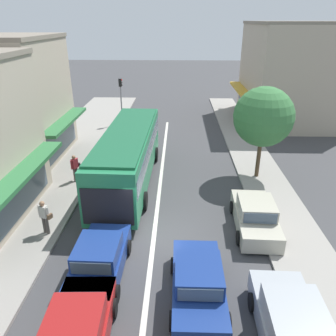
{
  "coord_description": "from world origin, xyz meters",
  "views": [
    {
      "loc": [
        1.02,
        -11.98,
        8.86
      ],
      "look_at": [
        0.48,
        4.89,
        1.2
      ],
      "focal_mm": 35.0,
      "sensor_mm": 36.0,
      "label": 1
    }
  ],
  "objects_px": {
    "sedan_adjacent_lane_lead": "(198,284)",
    "sedan_queue_far_back": "(76,335)",
    "traffic_light_downstreet": "(121,94)",
    "sedan_behind_bus_mid": "(99,261)",
    "pedestrian_browsing_midblock": "(44,215)",
    "parked_wagon_kerb_front": "(294,333)",
    "city_bus": "(128,153)",
    "parked_sedan_kerb_second": "(255,216)",
    "street_tree_right": "(263,117)",
    "pedestrian_with_handbag_near": "(75,166)"
  },
  "relations": [
    {
      "from": "sedan_adjacent_lane_lead",
      "to": "sedan_queue_far_back",
      "type": "xyz_separation_m",
      "value": [
        -3.57,
        -2.12,
        0.0
      ]
    },
    {
      "from": "traffic_light_downstreet",
      "to": "sedan_adjacent_lane_lead",
      "type": "bearing_deg",
      "value": -73.98
    },
    {
      "from": "sedan_behind_bus_mid",
      "to": "pedestrian_browsing_midblock",
      "type": "relative_size",
      "value": 2.6
    },
    {
      "from": "sedan_behind_bus_mid",
      "to": "parked_wagon_kerb_front",
      "type": "relative_size",
      "value": 0.93
    },
    {
      "from": "city_bus",
      "to": "parked_sedan_kerb_second",
      "type": "height_order",
      "value": "city_bus"
    },
    {
      "from": "city_bus",
      "to": "sedan_queue_far_back",
      "type": "bearing_deg",
      "value": -89.9
    },
    {
      "from": "parked_sedan_kerb_second",
      "to": "traffic_light_downstreet",
      "type": "bearing_deg",
      "value": 118.41
    },
    {
      "from": "city_bus",
      "to": "traffic_light_downstreet",
      "type": "relative_size",
      "value": 2.6
    },
    {
      "from": "sedan_queue_far_back",
      "to": "sedan_behind_bus_mid",
      "type": "bearing_deg",
      "value": 91.06
    },
    {
      "from": "parked_wagon_kerb_front",
      "to": "traffic_light_downstreet",
      "type": "bearing_deg",
      "value": 110.85
    },
    {
      "from": "parked_wagon_kerb_front",
      "to": "street_tree_right",
      "type": "bearing_deg",
      "value": 82.85
    },
    {
      "from": "sedan_behind_bus_mid",
      "to": "street_tree_right",
      "type": "xyz_separation_m",
      "value": [
        7.72,
        8.66,
        3.16
      ]
    },
    {
      "from": "sedan_behind_bus_mid",
      "to": "sedan_adjacent_lane_lead",
      "type": "xyz_separation_m",
      "value": [
        3.62,
        -1.05,
        0.0
      ]
    },
    {
      "from": "city_bus",
      "to": "pedestrian_with_handbag_near",
      "type": "relative_size",
      "value": 6.7
    },
    {
      "from": "city_bus",
      "to": "pedestrian_browsing_midblock",
      "type": "xyz_separation_m",
      "value": [
        -2.96,
        -5.39,
        -0.81
      ]
    },
    {
      "from": "pedestrian_browsing_midblock",
      "to": "city_bus",
      "type": "bearing_deg",
      "value": 61.23
    },
    {
      "from": "sedan_queue_far_back",
      "to": "city_bus",
      "type": "bearing_deg",
      "value": 90.1
    },
    {
      "from": "sedan_queue_far_back",
      "to": "parked_sedan_kerb_second",
      "type": "bearing_deg",
      "value": 45.17
    },
    {
      "from": "pedestrian_browsing_midblock",
      "to": "traffic_light_downstreet",
      "type": "bearing_deg",
      "value": 87.68
    },
    {
      "from": "traffic_light_downstreet",
      "to": "pedestrian_with_handbag_near",
      "type": "bearing_deg",
      "value": -94.22
    },
    {
      "from": "pedestrian_with_handbag_near",
      "to": "sedan_behind_bus_mid",
      "type": "bearing_deg",
      "value": -67.82
    },
    {
      "from": "sedan_queue_far_back",
      "to": "parked_sedan_kerb_second",
      "type": "xyz_separation_m",
      "value": [
        6.4,
        6.44,
        0.0
      ]
    },
    {
      "from": "pedestrian_with_handbag_near",
      "to": "sedan_adjacent_lane_lead",
      "type": "bearing_deg",
      "value": -52.16
    },
    {
      "from": "sedan_queue_far_back",
      "to": "pedestrian_browsing_midblock",
      "type": "bearing_deg",
      "value": 118.2
    },
    {
      "from": "pedestrian_with_handbag_near",
      "to": "pedestrian_browsing_midblock",
      "type": "xyz_separation_m",
      "value": [
        0.18,
        -5.22,
        0.0
      ]
    },
    {
      "from": "city_bus",
      "to": "parked_sedan_kerb_second",
      "type": "relative_size",
      "value": 2.56
    },
    {
      "from": "sedan_adjacent_lane_lead",
      "to": "street_tree_right",
      "type": "distance_m",
      "value": 11.01
    },
    {
      "from": "parked_sedan_kerb_second",
      "to": "street_tree_right",
      "type": "distance_m",
      "value": 6.38
    },
    {
      "from": "sedan_behind_bus_mid",
      "to": "sedan_queue_far_back",
      "type": "bearing_deg",
      "value": -88.94
    },
    {
      "from": "parked_sedan_kerb_second",
      "to": "pedestrian_with_handbag_near",
      "type": "distance_m",
      "value": 10.5
    },
    {
      "from": "sedan_adjacent_lane_lead",
      "to": "city_bus",
      "type": "bearing_deg",
      "value": 112.11
    },
    {
      "from": "sedan_adjacent_lane_lead",
      "to": "traffic_light_downstreet",
      "type": "bearing_deg",
      "value": 106.02
    },
    {
      "from": "sedan_adjacent_lane_lead",
      "to": "pedestrian_with_handbag_near",
      "type": "relative_size",
      "value": 2.58
    },
    {
      "from": "sedan_behind_bus_mid",
      "to": "pedestrian_browsing_midblock",
      "type": "distance_m",
      "value": 3.79
    },
    {
      "from": "sedan_queue_far_back",
      "to": "pedestrian_with_handbag_near",
      "type": "height_order",
      "value": "pedestrian_with_handbag_near"
    },
    {
      "from": "sedan_adjacent_lane_lead",
      "to": "parked_wagon_kerb_front",
      "type": "relative_size",
      "value": 0.93
    },
    {
      "from": "traffic_light_downstreet",
      "to": "pedestrian_with_handbag_near",
      "type": "xyz_separation_m",
      "value": [
        -0.87,
        -11.74,
        -1.79
      ]
    },
    {
      "from": "sedan_adjacent_lane_lead",
      "to": "parked_sedan_kerb_second",
      "type": "bearing_deg",
      "value": 56.72
    },
    {
      "from": "pedestrian_browsing_midblock",
      "to": "parked_sedan_kerb_second",
      "type": "bearing_deg",
      "value": 5.42
    },
    {
      "from": "sedan_adjacent_lane_lead",
      "to": "traffic_light_downstreet",
      "type": "distance_m",
      "value": 21.33
    },
    {
      "from": "sedan_queue_far_back",
      "to": "pedestrian_with_handbag_near",
      "type": "relative_size",
      "value": 2.62
    },
    {
      "from": "sedan_adjacent_lane_lead",
      "to": "parked_sedan_kerb_second",
      "type": "distance_m",
      "value": 5.17
    },
    {
      "from": "parked_sedan_kerb_second",
      "to": "pedestrian_browsing_midblock",
      "type": "distance_m",
      "value": 9.43
    },
    {
      "from": "sedan_queue_far_back",
      "to": "street_tree_right",
      "type": "xyz_separation_m",
      "value": [
        7.66,
        11.83,
        3.16
      ]
    },
    {
      "from": "sedan_behind_bus_mid",
      "to": "pedestrian_with_handbag_near",
      "type": "distance_m",
      "value": 8.22
    },
    {
      "from": "traffic_light_downstreet",
      "to": "street_tree_right",
      "type": "height_order",
      "value": "street_tree_right"
    },
    {
      "from": "sedan_queue_far_back",
      "to": "sedan_adjacent_lane_lead",
      "type": "bearing_deg",
      "value": 30.71
    },
    {
      "from": "sedan_behind_bus_mid",
      "to": "parked_sedan_kerb_second",
      "type": "distance_m",
      "value": 7.24
    },
    {
      "from": "parked_wagon_kerb_front",
      "to": "street_tree_right",
      "type": "xyz_separation_m",
      "value": [
        1.46,
        11.62,
        3.08
      ]
    },
    {
      "from": "street_tree_right",
      "to": "sedan_queue_far_back",
      "type": "bearing_deg",
      "value": -122.92
    }
  ]
}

